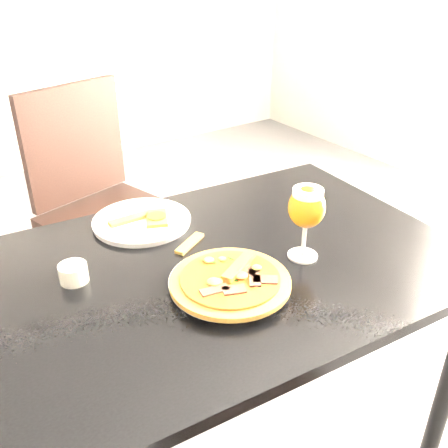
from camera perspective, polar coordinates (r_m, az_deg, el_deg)
dining_table at (r=1.28m, az=-0.61°, el=-7.68°), size 1.26×0.90×0.75m
chair_far at (r=2.04m, az=-13.79°, el=2.40°), size 0.56×0.56×0.99m
plate_main at (r=1.14m, az=0.50°, el=-6.68°), size 0.31×0.31×0.01m
pizza at (r=1.12m, az=0.72°, el=-6.42°), size 0.27×0.27×0.03m
plate_second at (r=1.41m, az=-9.36°, el=0.33°), size 0.34×0.34×0.01m
crust_scraps at (r=1.40m, az=-8.74°, el=0.66°), size 0.17×0.11×0.01m
loose_crust at (r=1.30m, az=-3.94°, el=-2.20°), size 0.11×0.07×0.01m
sauce_cup at (r=1.20m, az=-16.84°, el=-5.31°), size 0.07×0.07×0.04m
beer_glass at (r=1.20m, az=9.44°, el=1.85°), size 0.09×0.09×0.19m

